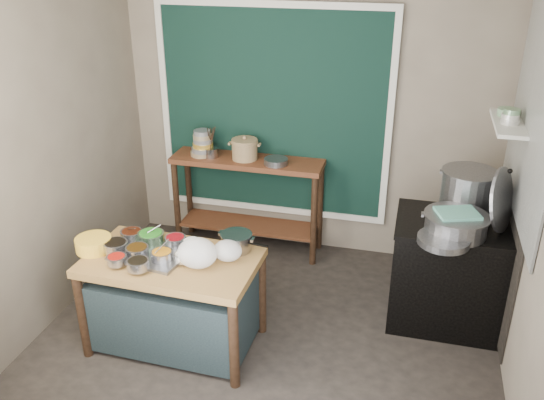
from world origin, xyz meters
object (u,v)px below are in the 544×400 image
(stove_block, at_px, (450,274))
(saucepan, at_px, (237,242))
(stock_pot, at_px, (468,192))
(yellow_basin, at_px, (94,244))
(ceramic_crock, at_px, (245,150))
(prep_table, at_px, (175,302))
(utensil_cup, at_px, (211,152))
(back_counter, at_px, (248,204))
(condiment_tray, at_px, (150,254))
(steamer, at_px, (456,224))

(stove_block, xyz_separation_m, saucepan, (-1.58, -0.60, 0.39))
(stove_block, xyz_separation_m, stock_pot, (0.06, 0.22, 0.63))
(yellow_basin, xyz_separation_m, ceramic_crock, (0.68, 1.60, 0.24))
(prep_table, height_order, yellow_basin, yellow_basin)
(saucepan, bearing_deg, utensil_cup, 125.70)
(stove_block, xyz_separation_m, ceramic_crock, (-1.92, 0.72, 0.61))
(stove_block, distance_m, yellow_basin, 2.77)
(back_counter, bearing_deg, condiment_tray, -99.38)
(utensil_cup, bearing_deg, ceramic_crock, 3.41)
(yellow_basin, height_order, ceramic_crock, ceramic_crock)
(stove_block, height_order, stock_pot, stock_pot)
(back_counter, xyz_separation_m, stove_block, (1.90, -0.73, -0.05))
(ceramic_crock, xyz_separation_m, steamer, (1.89, -0.91, -0.08))
(yellow_basin, distance_m, ceramic_crock, 1.75)
(stock_pot, bearing_deg, back_counter, 165.27)
(back_counter, height_order, yellow_basin, back_counter)
(stock_pot, height_order, steamer, stock_pot)
(back_counter, relative_size, utensil_cup, 9.67)
(utensil_cup, relative_size, ceramic_crock, 0.58)
(prep_table, bearing_deg, back_counter, 87.89)
(condiment_tray, distance_m, steamer, 2.24)
(condiment_tray, relative_size, steamer, 1.09)
(utensil_cup, bearing_deg, stock_pot, -11.88)
(condiment_tray, bearing_deg, prep_table, -1.10)
(saucepan, bearing_deg, condiment_tray, -148.61)
(condiment_tray, bearing_deg, stove_block, 21.40)
(stove_block, height_order, yellow_basin, yellow_basin)
(prep_table, bearing_deg, yellow_basin, -176.01)
(steamer, bearing_deg, condiment_tray, -162.82)
(ceramic_crock, distance_m, stock_pot, 2.04)
(back_counter, bearing_deg, yellow_basin, -113.56)
(prep_table, bearing_deg, saucepan, 31.95)
(saucepan, bearing_deg, back_counter, 112.12)
(saucepan, bearing_deg, ceramic_crock, 113.04)
(prep_table, xyz_separation_m, stock_pot, (2.06, 1.07, 0.68))
(back_counter, xyz_separation_m, condiment_tray, (-0.26, -1.58, 0.29))
(stock_pot, bearing_deg, condiment_tray, -154.40)
(back_counter, distance_m, stock_pot, 2.10)
(back_counter, distance_m, yellow_basin, 1.78)
(condiment_tray, relative_size, ceramic_crock, 2.02)
(ceramic_crock, bearing_deg, utensil_cup, -176.59)
(back_counter, bearing_deg, steamer, -26.15)
(stove_block, bearing_deg, prep_table, -156.97)
(yellow_basin, bearing_deg, ceramic_crock, 66.90)
(condiment_tray, bearing_deg, utensil_cup, 93.17)
(back_counter, relative_size, stove_block, 1.61)
(yellow_basin, distance_m, saucepan, 1.06)
(condiment_tray, relative_size, utensil_cup, 3.49)
(prep_table, xyz_separation_m, back_counter, (0.10, 1.58, 0.10))
(utensil_cup, bearing_deg, yellow_basin, -102.66)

